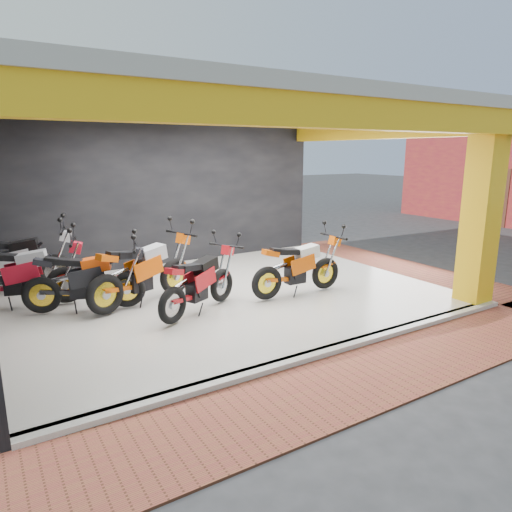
% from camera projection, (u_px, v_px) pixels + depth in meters
% --- Properties ---
extents(ground, '(80.00, 80.00, 0.00)m').
position_uv_depth(ground, '(286.00, 331.00, 7.32)').
color(ground, '#2D2D30').
rests_on(ground, ground).
extents(showroom_floor, '(8.00, 6.00, 0.10)m').
position_uv_depth(showroom_floor, '(228.00, 296.00, 8.97)').
color(showroom_floor, white).
rests_on(showroom_floor, ground).
extents(showroom_ceiling, '(8.40, 6.40, 0.20)m').
position_uv_depth(showroom_ceiling, '(225.00, 107.00, 8.18)').
color(showroom_ceiling, beige).
rests_on(showroom_ceiling, corner_column).
extents(back_wall, '(8.20, 0.20, 3.50)m').
position_uv_depth(back_wall, '(167.00, 196.00, 11.17)').
color(back_wall, black).
rests_on(back_wall, ground).
extents(corner_column, '(0.50, 0.50, 3.50)m').
position_uv_depth(corner_column, '(481.00, 212.00, 8.23)').
color(corner_column, yellow).
rests_on(corner_column, ground).
extents(header_beam_front, '(8.40, 0.30, 0.40)m').
position_uv_depth(header_beam_front, '(336.00, 113.00, 5.76)').
color(header_beam_front, yellow).
rests_on(header_beam_front, corner_column).
extents(header_beam_right, '(0.30, 6.40, 0.40)m').
position_uv_depth(header_beam_right, '(382.00, 130.00, 10.29)').
color(header_beam_right, yellow).
rests_on(header_beam_right, corner_column).
extents(floor_kerb, '(8.00, 0.20, 0.10)m').
position_uv_depth(floor_kerb, '(328.00, 351.00, 6.47)').
color(floor_kerb, white).
rests_on(floor_kerb, ground).
extents(paver_front, '(9.00, 1.40, 0.03)m').
position_uv_depth(paver_front, '(368.00, 376.00, 5.83)').
color(paver_front, brown).
rests_on(paver_front, ground).
extents(paver_right, '(1.40, 7.00, 0.03)m').
position_uv_depth(paver_right, '(396.00, 266.00, 11.44)').
color(paver_right, brown).
rests_on(paver_right, ground).
extents(moto_hero, '(2.14, 0.83, 1.30)m').
position_uv_depth(moto_hero, '(326.00, 258.00, 9.06)').
color(moto_hero, '#DC5409').
rests_on(moto_hero, showroom_floor).
extents(moto_row_a, '(2.49, 1.55, 1.43)m').
position_uv_depth(moto_row_a, '(174.00, 259.00, 8.71)').
color(moto_row_a, '#DF5609').
rests_on(moto_row_a, showroom_floor).
extents(moto_row_b, '(2.17, 1.59, 1.25)m').
position_uv_depth(moto_row_b, '(221.00, 269.00, 8.30)').
color(moto_row_b, red).
rests_on(moto_row_b, showroom_floor).
extents(moto_row_c, '(2.29, 1.44, 1.31)m').
position_uv_depth(moto_row_c, '(126.00, 272.00, 7.97)').
color(moto_row_c, black).
rests_on(moto_row_c, showroom_floor).
extents(moto_row_d, '(2.49, 1.41, 1.44)m').
position_uv_depth(moto_row_d, '(54.00, 255.00, 9.05)').
color(moto_row_d, '#A8ABB0').
rests_on(moto_row_d, showroom_floor).
extents(moto_row_e, '(2.41, 1.42, 1.39)m').
position_uv_depth(moto_row_e, '(64.00, 267.00, 8.18)').
color(moto_row_e, red).
rests_on(moto_row_e, showroom_floor).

